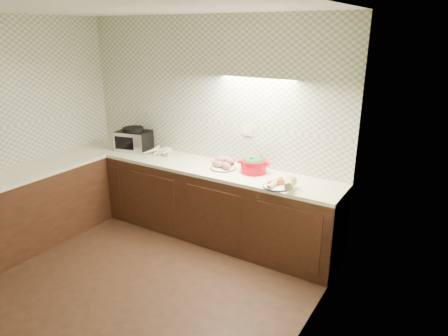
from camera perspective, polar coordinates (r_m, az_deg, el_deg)
The scene contains 8 objects.
room at distance 3.56m, azimuth -18.68°, elevation 5.23°, with size 3.60×3.60×2.60m.
counter at distance 4.85m, azimuth -16.37°, elevation -5.73°, with size 3.60×3.60×0.90m.
toaster_oven at distance 5.47m, azimuth -12.80°, elevation 4.00°, with size 0.49×0.41×0.30m.
parsnip_pile at distance 5.19m, azimuth -9.10°, elevation 2.14°, with size 0.38×0.34×0.07m.
sweet_potato_plate at distance 4.62m, azimuth -0.07°, elevation 0.57°, with size 0.30×0.30×0.14m.
onion_bowl at distance 4.72m, azimuth 0.51°, elevation 0.86°, with size 0.15×0.15×0.12m.
dutch_oven at distance 4.49m, azimuth 4.26°, elevation 0.57°, with size 0.36×0.36×0.20m.
veg_plate at distance 4.11m, azimuth 8.50°, elevation -2.08°, with size 0.37×0.35×0.14m.
Camera 1 is at (2.68, -2.20, 2.41)m, focal length 32.00 mm.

